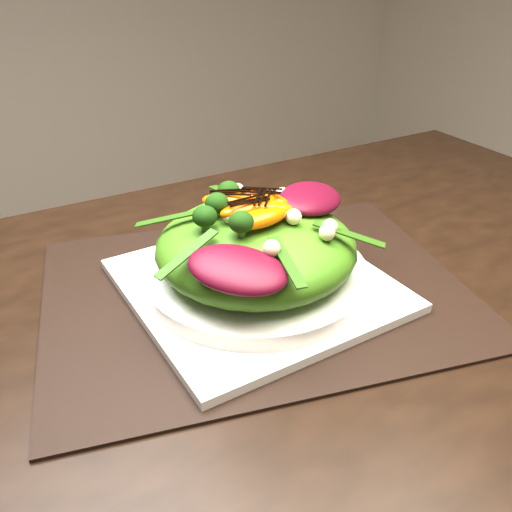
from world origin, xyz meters
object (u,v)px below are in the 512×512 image
placemat (256,290)px  salad_bowl (256,274)px  lettuce_mound (256,247)px  dining_table (180,389)px  orange_segment (248,206)px  plate_base (256,285)px

placemat → salad_bowl: (0.00, 0.00, 0.02)m
salad_bowl → lettuce_mound: size_ratio=1.14×
dining_table → orange_segment: bearing=36.6°
plate_base → lettuce_mound: lettuce_mound is taller
placemat → plate_base: 0.01m
dining_table → placemat: bearing=32.5°
dining_table → lettuce_mound: (0.14, 0.09, 0.08)m
placemat → orange_segment: orange_segment is taller
plate_base → orange_segment: bearing=110.5°
orange_segment → plate_base: bearing=-69.5°
lettuce_mound → dining_table: bearing=-147.5°
lettuce_mound → placemat: bearing=0.0°
salad_bowl → orange_segment: bearing=110.5°
lettuce_mound → orange_segment: (-0.00, 0.01, 0.05)m
placemat → salad_bowl: bearing=0.0°
salad_bowl → orange_segment: orange_segment is taller
placemat → salad_bowl: size_ratio=1.87×
salad_bowl → dining_table: bearing=-147.5°
plate_base → salad_bowl: size_ratio=1.09×
plate_base → lettuce_mound: 0.05m
dining_table → placemat: dining_table is taller
salad_bowl → orange_segment: 0.09m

